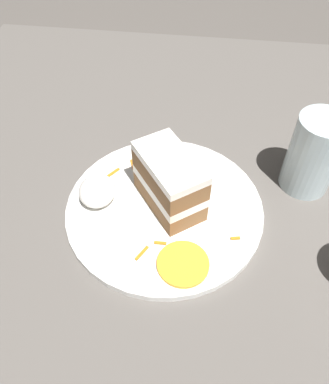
{
  "coord_description": "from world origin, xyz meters",
  "views": [
    {
      "loc": [
        -0.39,
        -0.03,
        0.49
      ],
      "look_at": [
        -0.03,
        0.02,
        0.07
      ],
      "focal_mm": 35.0,
      "sensor_mm": 36.0,
      "label": 1
    }
  ],
  "objects": [
    {
      "name": "dining_table",
      "position": [
        0.0,
        0.0,
        0.01
      ],
      "size": [
        1.08,
        1.06,
        0.03
      ],
      "primitive_type": "cube",
      "color": "#56514C",
      "rests_on": "ground"
    },
    {
      "name": "cake_slice",
      "position": [
        -0.02,
        0.01,
        0.09
      ],
      "size": [
        0.13,
        0.12,
        0.09
      ],
      "rotation": [
        0.0,
        0.0,
        5.35
      ],
      "color": "brown",
      "rests_on": "plate"
    },
    {
      "name": "carrot_shreds_scatter",
      "position": [
        -0.04,
        0.05,
        0.04
      ],
      "size": [
        0.19,
        0.22,
        0.0
      ],
      "color": "orange",
      "rests_on": "plate"
    },
    {
      "name": "cream_dollop",
      "position": [
        -0.03,
        0.12,
        0.06
      ],
      "size": [
        0.06,
        0.06,
        0.04
      ],
      "primitive_type": "ellipsoid",
      "color": "white",
      "rests_on": "plate"
    },
    {
      "name": "drinking_glass",
      "position": [
        0.06,
        -0.2,
        0.09
      ],
      "size": [
        0.08,
        0.08,
        0.13
      ],
      "color": "silver",
      "rests_on": "dining_table"
    },
    {
      "name": "orange_garnish",
      "position": [
        -0.13,
        -0.02,
        0.04
      ],
      "size": [
        0.07,
        0.07,
        0.01
      ],
      "primitive_type": "cylinder",
      "color": "orange",
      "rests_on": "plate"
    },
    {
      "name": "ground_plane",
      "position": [
        0.0,
        0.0,
        0.0
      ],
      "size": [
        6.0,
        6.0,
        0.0
      ],
      "primitive_type": "plane",
      "color": "#4C4742",
      "rests_on": "ground"
    },
    {
      "name": "plate",
      "position": [
        -0.03,
        0.02,
        0.04
      ],
      "size": [
        0.3,
        0.3,
        0.01
      ],
      "primitive_type": "cylinder",
      "color": "white",
      "rests_on": "dining_table"
    }
  ]
}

